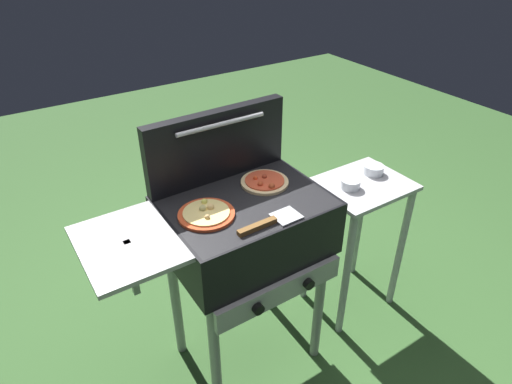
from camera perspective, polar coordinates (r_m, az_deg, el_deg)
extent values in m
plane|color=#38602D|center=(2.37, -1.07, -19.57)|extent=(8.00, 8.00, 0.00)
cube|color=black|center=(1.82, -1.32, -4.19)|extent=(0.64, 0.48, 0.24)
cube|color=black|center=(1.76, -1.37, -1.14)|extent=(0.61, 0.46, 0.01)
cube|color=#9A9A9A|center=(1.61, -16.12, -6.38)|extent=(0.32, 0.41, 0.02)
cube|color=#9A9A9A|center=(1.68, -15.55, -9.35)|extent=(0.02, 0.02, 0.24)
cube|color=#9A9A9A|center=(1.77, 3.17, -12.67)|extent=(0.58, 0.02, 0.10)
cylinder|color=black|center=(1.71, 0.29, -14.71)|extent=(0.04, 0.02, 0.04)
cylinder|color=black|center=(1.82, 6.76, -11.60)|extent=(0.04, 0.02, 0.04)
cylinder|color=#9A9A9A|center=(1.93, -5.22, -20.58)|extent=(0.04, 0.04, 0.66)
cylinder|color=#9A9A9A|center=(2.13, 8.01, -14.13)|extent=(0.04, 0.04, 0.66)
cylinder|color=#9A9A9A|center=(2.16, -10.20, -13.60)|extent=(0.04, 0.04, 0.66)
cylinder|color=#9A9A9A|center=(2.34, 1.99, -8.61)|extent=(0.04, 0.04, 0.66)
cube|color=black|center=(1.84, -4.99, 5.96)|extent=(0.63, 0.06, 0.30)
cylinder|color=#B7B7BC|center=(1.76, -4.44, 8.64)|extent=(0.38, 0.02, 0.02)
cylinder|color=#C64723|center=(1.67, -6.35, -2.86)|extent=(0.21, 0.21, 0.01)
cylinder|color=#EDD17A|center=(1.67, -6.37, -2.61)|extent=(0.17, 0.17, 0.01)
sphere|color=#F2C475|center=(1.68, -5.85, -1.92)|extent=(0.03, 0.03, 0.03)
sphere|color=tan|center=(1.63, -6.24, -3.20)|extent=(0.02, 0.02, 0.02)
sphere|color=tan|center=(1.68, -6.81, -2.10)|extent=(0.03, 0.03, 0.03)
sphere|color=#F2EC63|center=(1.72, -6.61, -1.22)|extent=(0.02, 0.02, 0.02)
cylinder|color=beige|center=(1.86, 1.11, 1.27)|extent=(0.20, 0.20, 0.01)
cylinder|color=#D14C2D|center=(1.85, 1.11, 1.51)|extent=(0.16, 0.16, 0.01)
sphere|color=#EF4F24|center=(1.86, -0.09, 1.80)|extent=(0.02, 0.02, 0.02)
sphere|color=#AB3F25|center=(1.87, 1.06, 1.98)|extent=(0.02, 0.02, 0.02)
sphere|color=#D04B26|center=(1.81, 0.55, 1.03)|extent=(0.02, 0.02, 0.02)
sphere|color=#C14B27|center=(1.80, 1.97, 0.77)|extent=(0.03, 0.03, 0.03)
cube|color=#B7BABF|center=(1.66, 3.88, -3.07)|extent=(0.10, 0.09, 0.01)
cube|color=brown|center=(1.59, 0.16, -4.42)|extent=(0.16, 0.03, 0.02)
cube|color=#B2B2B7|center=(2.20, 13.44, 0.89)|extent=(0.44, 0.36, 0.02)
cylinder|color=#B2B2B7|center=(2.23, 11.43, -10.61)|extent=(0.04, 0.04, 0.74)
cylinder|color=#B2B2B7|center=(2.46, 17.95, -7.00)|extent=(0.04, 0.04, 0.74)
cylinder|color=#B2B2B7|center=(2.39, 6.53, -6.64)|extent=(0.04, 0.04, 0.74)
cylinder|color=#B2B2B7|center=(2.61, 13.06, -3.65)|extent=(0.04, 0.04, 0.74)
cylinder|color=silver|center=(2.28, 14.78, 2.80)|extent=(0.10, 0.10, 0.04)
cylinder|color=maroon|center=(2.28, 14.76, 2.65)|extent=(0.08, 0.08, 0.02)
cylinder|color=silver|center=(2.13, 11.92, 1.05)|extent=(0.09, 0.09, 0.04)
cylinder|color=#4C7533|center=(2.13, 11.90, 0.89)|extent=(0.07, 0.07, 0.02)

